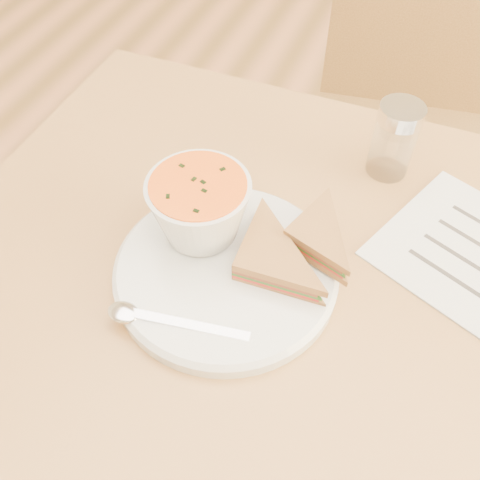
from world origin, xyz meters
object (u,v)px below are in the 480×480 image
at_px(soup_bowl, 200,210).
at_px(condiment_shaker, 394,140).
at_px(chair_far, 398,146).
at_px(dining_table, 303,404).
at_px(plate, 226,272).

relative_size(soup_bowl, condiment_shaker, 1.13).
relative_size(chair_far, soup_bowl, 7.44).
bearing_deg(dining_table, soup_bowl, -180.00).
bearing_deg(soup_bowl, dining_table, 0.00).
height_order(dining_table, plate, plate).
distance_m(chair_far, plate, 0.75).
xyz_separation_m(chair_far, condiment_shaker, (-0.00, -0.42, 0.35)).
distance_m(plate, soup_bowl, 0.08).
xyz_separation_m(soup_bowl, condiment_shaker, (0.19, 0.22, -0.00)).
bearing_deg(dining_table, plate, -162.74).
height_order(dining_table, condiment_shaker, condiment_shaker).
bearing_deg(dining_table, condiment_shaker, 85.24).
xyz_separation_m(dining_table, plate, (-0.12, -0.04, 0.38)).
xyz_separation_m(plate, soup_bowl, (-0.05, 0.04, 0.05)).
bearing_deg(condiment_shaker, plate, -118.66).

